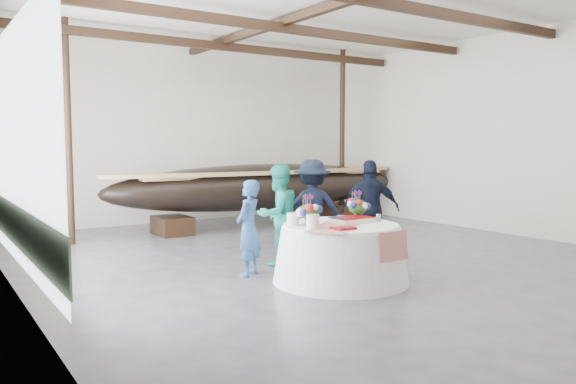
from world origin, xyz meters
TOP-DOWN VIEW (x-y plane):
  - floor at (0.00, 0.00)m, footprint 10.00×12.00m
  - wall_back at (0.00, 6.00)m, footprint 10.00×0.02m
  - wall_left at (-5.00, 0.00)m, footprint 0.02×12.00m
  - wall_right at (5.00, 0.00)m, footprint 0.02×12.00m
  - pavilion_structure at (0.00, 0.72)m, footprint 9.80×11.76m
  - open_bay at (-4.95, 1.00)m, footprint 0.03×7.00m
  - longboat_display at (1.10, 4.04)m, footprint 8.16×1.63m
  - banquet_table at (-0.91, -1.37)m, footprint 2.00×2.00m
  - tabletop_items at (-0.93, -1.25)m, footprint 1.81×1.55m
  - guest_woman_blue at (-1.86, -0.31)m, footprint 0.65×0.61m
  - guest_woman_teal at (-1.05, 0.11)m, footprint 0.91×0.75m
  - guest_man_left at (-0.30, 0.17)m, footprint 1.30×1.07m
  - guest_man_right at (0.63, -0.31)m, footprint 1.09×0.90m

SIDE VIEW (x-z plane):
  - floor at x=0.00m, z-range -0.01..0.01m
  - banquet_table at x=-0.91m, z-range 0.00..0.86m
  - guest_woman_blue at x=-1.86m, z-range 0.00..1.48m
  - guest_woman_teal at x=-1.05m, z-range 0.00..1.69m
  - guest_man_right at x=0.63m, z-range 0.00..1.75m
  - guest_man_left at x=-0.30m, z-range 0.00..1.76m
  - longboat_display at x=1.10m, z-range 0.21..1.74m
  - tabletop_items at x=-0.93m, z-range 0.80..1.20m
  - open_bay at x=-4.95m, z-range 0.23..3.43m
  - wall_back at x=0.00m, z-range 0.00..4.50m
  - wall_left at x=-5.00m, z-range 0.00..4.50m
  - wall_right at x=5.00m, z-range 0.00..4.50m
  - pavilion_structure at x=0.00m, z-range 1.75..6.25m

